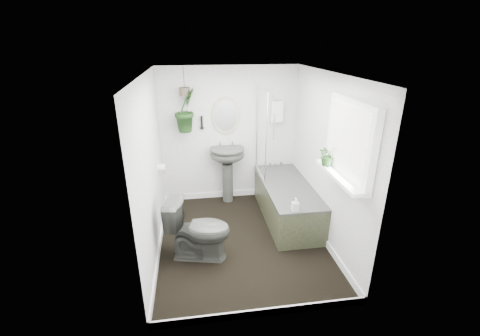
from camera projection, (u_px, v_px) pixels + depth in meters
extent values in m
cube|color=black|center=(242.00, 240.00, 4.61)|extent=(2.30, 2.80, 0.02)
cube|color=white|center=(242.00, 73.00, 3.74)|extent=(2.30, 2.80, 0.02)
cube|color=white|center=(229.00, 135.00, 5.47)|extent=(2.30, 0.02, 2.30)
cube|color=white|center=(266.00, 222.00, 2.88)|extent=(2.30, 0.02, 2.30)
cube|color=white|center=(150.00, 170.00, 4.02)|extent=(0.02, 2.80, 2.30)
cube|color=white|center=(326.00, 161.00, 4.33)|extent=(0.02, 2.80, 2.30)
cube|color=white|center=(242.00, 237.00, 4.59)|extent=(2.30, 2.80, 0.10)
cube|color=white|center=(277.00, 111.00, 5.36)|extent=(0.20, 0.10, 0.35)
ellipsoid|color=#B0AB8B|center=(226.00, 116.00, 5.29)|extent=(0.46, 0.03, 0.62)
cylinder|color=black|center=(202.00, 123.00, 5.27)|extent=(0.04, 0.04, 0.22)
cylinder|color=white|center=(161.00, 168.00, 4.76)|extent=(0.11, 0.11, 0.11)
cube|color=white|center=(350.00, 140.00, 3.50)|extent=(0.08, 1.00, 0.90)
cube|color=white|center=(340.00, 176.00, 3.64)|extent=(0.18, 1.00, 0.04)
cube|color=white|center=(346.00, 141.00, 3.49)|extent=(0.01, 0.86, 0.76)
imported|color=#3A3C37|center=(199.00, 229.00, 4.11)|extent=(0.89, 0.63, 0.82)
imported|color=black|center=(328.00, 155.00, 3.85)|extent=(0.28, 0.25, 0.26)
imported|color=black|center=(186.00, 110.00, 5.04)|extent=(0.48, 0.49, 0.69)
imported|color=black|center=(295.00, 204.00, 4.18)|extent=(0.09, 0.09, 0.18)
cylinder|color=#433D2C|center=(185.00, 91.00, 4.94)|extent=(0.16, 0.16, 0.12)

